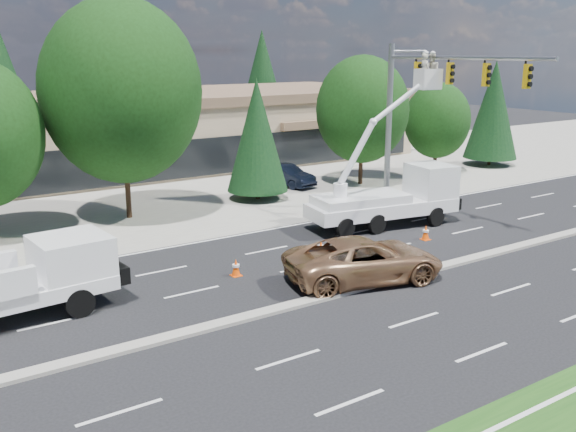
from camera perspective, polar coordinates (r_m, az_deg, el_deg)
ground at (r=24.03m, az=5.74°, el=-6.65°), size 140.00×140.00×0.00m
concrete_apron at (r=40.80m, az=-12.40°, el=1.95°), size 140.00×22.00×0.01m
road_median at (r=24.00m, az=5.74°, el=-6.52°), size 120.00×0.55×0.12m
strip_mall at (r=49.65m, az=-16.89°, el=7.18°), size 50.40×15.40×5.50m
tree_front_d at (r=34.20m, az=-14.58°, el=10.67°), size 8.15×8.15×11.31m
tree_front_e at (r=37.88m, az=-2.77°, el=7.19°), size 3.62×3.62×7.13m
tree_front_f at (r=42.43m, az=6.62°, el=9.38°), size 6.05×6.05×8.40m
tree_front_g at (r=47.35m, az=13.13°, el=8.27°), size 4.68×4.68×6.49m
tree_front_h at (r=51.83m, az=17.77°, el=8.99°), size 4.03×4.03×7.94m
tree_back_c at (r=64.18m, az=-11.60°, el=10.06°), size 3.77×3.77×7.42m
tree_back_d at (r=69.54m, az=-2.31°, el=12.14°), size 5.46×5.46×10.76m
signal_mast at (r=34.50m, az=11.53°, el=9.93°), size 2.76×10.16×9.00m
utility_pickup at (r=23.06m, az=-22.27°, el=-5.89°), size 6.70×2.96×2.51m
bucket_truck at (r=32.82m, az=9.51°, el=2.33°), size 8.04×3.58×8.61m
traffic_cone_b at (r=25.44m, az=-4.65°, el=-4.59°), size 0.40×0.40×0.70m
traffic_cone_c at (r=27.81m, az=2.94°, el=-2.88°), size 0.40×0.40×0.70m
traffic_cone_d at (r=30.80m, az=12.14°, el=-1.46°), size 0.40×0.40×0.70m
minivan at (r=24.82m, az=6.81°, el=-3.88°), size 6.67×4.27×1.71m
parked_car_east at (r=42.05m, az=-0.19°, el=3.63°), size 2.39×4.47×1.40m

